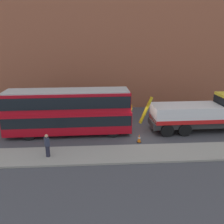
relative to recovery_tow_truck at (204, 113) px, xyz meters
name	(u,v)px	position (x,y,z in m)	size (l,w,h in m)	color
ground_plane	(140,132)	(-5.94, -0.11, -1.76)	(120.00, 120.00, 0.00)	#424247
near_kerb	(150,153)	(-5.94, -4.31, -1.68)	(60.00, 2.80, 0.15)	gray
building_facade	(129,40)	(-5.94, 8.62, 6.31)	(60.00, 1.50, 16.00)	#935138
recovery_tow_truck	(204,113)	(0.00, 0.00, 0.00)	(10.16, 2.79, 3.67)	#2D2D2D
double_decker_bus	(68,110)	(-12.39, -0.01, 0.47)	(11.08, 2.74, 4.06)	#B70C19
pedestrian_onlooker	(47,146)	(-13.45, -4.45, -0.77)	(0.43, 0.48, 1.71)	#232333
traffic_cone_near_bus	(139,138)	(-6.42, -2.21, -1.42)	(0.36, 0.36, 0.72)	orange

